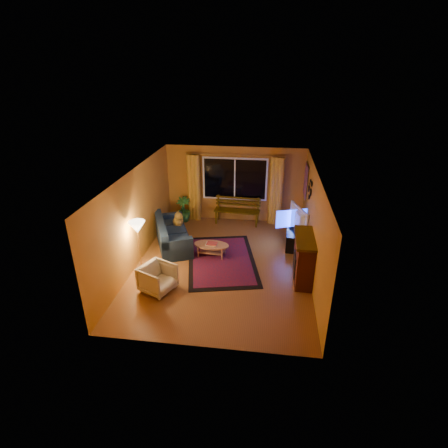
# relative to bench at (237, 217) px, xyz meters

# --- Properties ---
(floor) EXTENTS (4.50, 6.00, 0.02)m
(floor) POSITION_rel_bench_xyz_m (-0.12, -2.68, -0.23)
(floor) COLOR brown
(floor) RESTS_ON ground
(ceiling) EXTENTS (4.50, 6.00, 0.02)m
(ceiling) POSITION_rel_bench_xyz_m (-0.12, -2.68, 2.29)
(ceiling) COLOR white
(ceiling) RESTS_ON ground
(wall_back) EXTENTS (4.50, 0.02, 2.50)m
(wall_back) POSITION_rel_bench_xyz_m (-0.12, 0.33, 1.03)
(wall_back) COLOR #C47F2A
(wall_back) RESTS_ON ground
(wall_left) EXTENTS (0.02, 6.00, 2.50)m
(wall_left) POSITION_rel_bench_xyz_m (-2.38, -2.68, 1.03)
(wall_left) COLOR #C47F2A
(wall_left) RESTS_ON ground
(wall_right) EXTENTS (0.02, 6.00, 2.50)m
(wall_right) POSITION_rel_bench_xyz_m (2.14, -2.68, 1.03)
(wall_right) COLOR #C47F2A
(wall_right) RESTS_ON ground
(window) EXTENTS (2.00, 0.02, 1.30)m
(window) POSITION_rel_bench_xyz_m (-0.12, 0.26, 1.23)
(window) COLOR black
(window) RESTS_ON wall_back
(curtain_rod) EXTENTS (3.20, 0.03, 0.03)m
(curtain_rod) POSITION_rel_bench_xyz_m (-0.12, 0.22, 2.03)
(curtain_rod) COLOR #BF8C3F
(curtain_rod) RESTS_ON wall_back
(curtain_left) EXTENTS (0.36, 0.36, 2.24)m
(curtain_left) POSITION_rel_bench_xyz_m (-1.47, 0.20, 0.90)
(curtain_left) COLOR gold
(curtain_left) RESTS_ON ground
(curtain_right) EXTENTS (0.36, 0.36, 2.24)m
(curtain_right) POSITION_rel_bench_xyz_m (1.23, 0.20, 0.90)
(curtain_right) COLOR gold
(curtain_right) RESTS_ON ground
(bench) EXTENTS (1.52, 0.55, 0.45)m
(bench) POSITION_rel_bench_xyz_m (0.00, 0.00, 0.00)
(bench) COLOR #3E2B03
(bench) RESTS_ON ground
(potted_plant) EXTENTS (0.50, 0.50, 0.84)m
(potted_plant) POSITION_rel_bench_xyz_m (-1.81, -0.04, 0.20)
(potted_plant) COLOR #235B1E
(potted_plant) RESTS_ON ground
(sofa) EXTENTS (1.55, 2.14, 0.80)m
(sofa) POSITION_rel_bench_xyz_m (-1.70, -1.79, 0.17)
(sofa) COLOR #152439
(sofa) RESTS_ON ground
(dog) EXTENTS (0.34, 0.44, 0.45)m
(dog) POSITION_rel_bench_xyz_m (-1.65, -1.35, 0.40)
(dog) COLOR olive
(dog) RESTS_ON sofa
(armchair) EXTENTS (0.89, 0.91, 0.72)m
(armchair) POSITION_rel_bench_xyz_m (-1.46, -4.03, 0.14)
(armchair) COLOR beige
(armchair) RESTS_ON ground
(floor_lamp) EXTENTS (0.28, 0.28, 1.41)m
(floor_lamp) POSITION_rel_bench_xyz_m (-2.12, -3.32, 0.48)
(floor_lamp) COLOR #BF8C3F
(floor_lamp) RESTS_ON ground
(rug) EXTENTS (2.34, 3.13, 0.02)m
(rug) POSITION_rel_bench_xyz_m (-0.17, -2.48, -0.21)
(rug) COLOR maroon
(rug) RESTS_ON ground
(coffee_table) EXTENTS (1.05, 1.05, 0.35)m
(coffee_table) POSITION_rel_bench_xyz_m (-0.48, -2.26, -0.05)
(coffee_table) COLOR #B17651
(coffee_table) RESTS_ON ground
(tv_console) EXTENTS (0.47, 1.22, 0.50)m
(tv_console) POSITION_rel_bench_xyz_m (1.79, -1.28, 0.03)
(tv_console) COLOR black
(tv_console) RESTS_ON ground
(television) EXTENTS (0.54, 1.14, 0.67)m
(television) POSITION_rel_bench_xyz_m (1.79, -1.28, 0.61)
(television) COLOR black
(television) RESTS_ON tv_console
(fireplace) EXTENTS (0.40, 1.20, 1.10)m
(fireplace) POSITION_rel_bench_xyz_m (1.93, -3.08, 0.33)
(fireplace) COLOR maroon
(fireplace) RESTS_ON ground
(mirror_cluster) EXTENTS (0.06, 0.60, 0.56)m
(mirror_cluster) POSITION_rel_bench_xyz_m (2.09, -1.38, 1.58)
(mirror_cluster) COLOR black
(mirror_cluster) RESTS_ON wall_right
(painting) EXTENTS (0.04, 0.76, 0.96)m
(painting) POSITION_rel_bench_xyz_m (2.10, -0.23, 1.43)
(painting) COLOR #E94529
(painting) RESTS_ON wall_right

